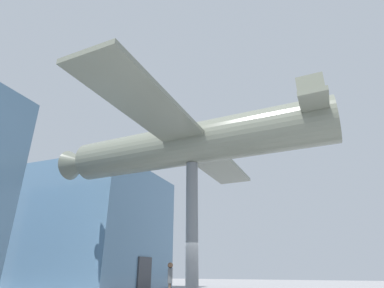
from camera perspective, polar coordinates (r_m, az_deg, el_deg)
glass_pavilion_right at (r=27.13m, az=-22.12°, el=-15.11°), size 9.63×14.04×9.30m
support_pylon_central at (r=13.01m, az=0.00°, el=-16.24°), size 0.52×0.52×5.95m
suspended_airplane at (r=14.15m, az=-1.27°, el=-0.18°), size 14.24×14.25×3.20m
visitor_person at (r=16.12m, az=-4.22°, el=-24.25°), size 0.46×0.38×1.82m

